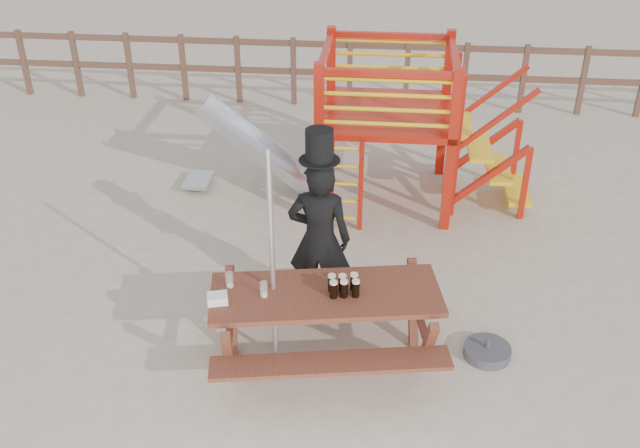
{
  "coord_description": "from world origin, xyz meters",
  "views": [
    {
      "loc": [
        0.24,
        -5.17,
        4.62
      ],
      "look_at": [
        -0.38,
        0.8,
        1.12
      ],
      "focal_mm": 40.0,
      "sensor_mm": 36.0,
      "label": 1
    }
  ],
  "objects": [
    {
      "name": "paper_bag",
      "position": [
        -1.2,
        -0.15,
        0.85
      ],
      "size": [
        0.21,
        0.18,
        0.08
      ],
      "primitive_type": "cube",
      "rotation": [
        0.0,
        0.0,
        0.27
      ],
      "color": "white",
      "rests_on": "picnic_table"
    },
    {
      "name": "empty_glasses",
      "position": [
        -0.98,
        0.05,
        0.88
      ],
      "size": [
        0.41,
        0.19,
        0.15
      ],
      "color": "silver",
      "rests_on": "picnic_table"
    },
    {
      "name": "stout_pints",
      "position": [
        -0.1,
        0.1,
        0.9
      ],
      "size": [
        0.29,
        0.21,
        0.17
      ],
      "color": "black",
      "rests_on": "picnic_table"
    },
    {
      "name": "parasol_base",
      "position": [
        1.3,
        0.34,
        0.05
      ],
      "size": [
        0.46,
        0.46,
        0.19
      ],
      "color": "#3E3E44",
      "rests_on": "ground"
    },
    {
      "name": "ground",
      "position": [
        0.0,
        0.0,
        0.0
      ],
      "size": [
        60.0,
        60.0,
        0.0
      ],
      "primitive_type": "plane",
      "color": "#C5B299",
      "rests_on": "ground"
    },
    {
      "name": "playground_fort",
      "position": [
        0.12,
        3.58,
        1.07
      ],
      "size": [
        4.71,
        1.84,
        2.1
      ],
      "color": "#B01A0B",
      "rests_on": "ground"
    },
    {
      "name": "picnic_table",
      "position": [
        -0.26,
        0.1,
        0.51
      ],
      "size": [
        2.32,
        1.8,
        0.81
      ],
      "rotation": [
        0.0,
        0.0,
        0.18
      ],
      "color": "brown",
      "rests_on": "ground"
    },
    {
      "name": "metal_pole",
      "position": [
        -0.74,
        0.12,
        1.11
      ],
      "size": [
        0.05,
        0.05,
        2.21
      ],
      "primitive_type": "cylinder",
      "color": "#B2B2B7",
      "rests_on": "ground"
    },
    {
      "name": "man_with_hat",
      "position": [
        -0.4,
        0.91,
        0.93
      ],
      "size": [
        0.65,
        0.44,
        2.07
      ],
      "rotation": [
        0.0,
        0.0,
        3.11
      ],
      "color": "black",
      "rests_on": "ground"
    },
    {
      "name": "back_fence",
      "position": [
        0.0,
        7.0,
        0.74
      ],
      "size": [
        15.09,
        0.09,
        1.2
      ],
      "color": "brown",
      "rests_on": "ground"
    }
  ]
}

